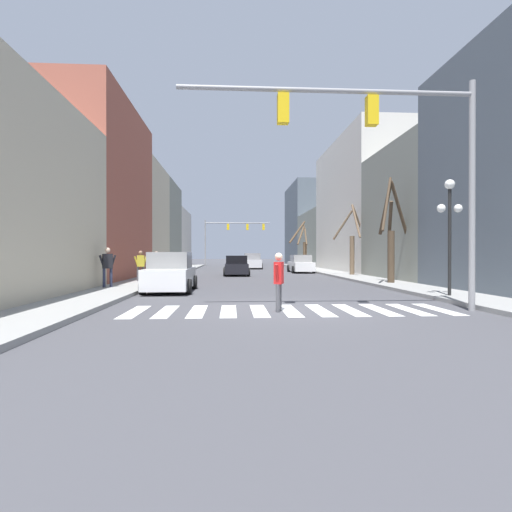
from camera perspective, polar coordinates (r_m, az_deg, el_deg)
name	(u,v)px	position (r m, az deg, el deg)	size (l,w,h in m)	color
ground_plane	(288,309)	(12.21, 4.62, -7.56)	(240.00, 240.00, 0.00)	#424247
sidewalk_left	(60,308)	(13.09, -26.26, -6.74)	(2.33, 90.00, 0.15)	gray
sidewalk_right	(502,305)	(14.75, 31.66, -5.96)	(2.33, 90.00, 0.15)	gray
building_row_left	(121,219)	(35.30, -18.68, 4.99)	(6.00, 56.06, 11.04)	#BCB299
building_row_right	(356,217)	(41.81, 14.12, 5.46)	(6.00, 65.65, 12.83)	#515B66
crosswalk_stripes	(290,310)	(11.91, 4.83, -7.75)	(9.45, 2.60, 0.01)	white
traffic_signal_near	(387,139)	(12.57, 18.25, 15.54)	(8.66, 0.28, 6.74)	gray
traffic_signal_far	(230,231)	(55.37, -3.74, 3.55)	(9.04, 0.28, 6.35)	gray
street_lamp_right_corner	(450,213)	(16.30, 25.94, 5.51)	(0.95, 0.36, 4.25)	black
car_at_intersection	(236,266)	(30.89, -2.81, -1.45)	(1.98, 4.20, 1.54)	black
car_parked_right_far	(171,273)	(18.06, -12.12, -2.43)	(2.08, 4.26, 1.75)	white
car_parked_right_mid	(301,264)	(35.86, 6.39, -1.18)	(1.97, 4.69, 1.58)	white
car_parked_left_mid	(252,262)	(44.69, -0.55, -0.80)	(2.14, 4.58, 1.74)	silver
pedestrian_on_left_sidewalk	(279,277)	(11.57, 3.27, -2.99)	(0.33, 0.72, 1.70)	#4C4C51
pedestrian_near_right_corner	(141,263)	(23.29, -16.17, -0.97)	(0.72, 0.33, 1.70)	#4C4C51
pedestrian_on_right_sidewalk	(157,261)	(28.18, -14.03, -0.75)	(0.72, 0.33, 1.70)	black
pedestrian_waiting_at_curb	(108,264)	(19.44, -20.45, -1.05)	(0.71, 0.49, 1.81)	#282D47
street_tree_right_mid	(352,244)	(30.14, 13.58, 1.70)	(2.67, 2.79, 5.19)	brown
street_tree_left_far	(391,234)	(22.54, 18.73, 3.04)	(2.52, 3.09, 5.59)	#473828
street_tree_right_near	(303,247)	(43.43, 6.75, 1.29)	(2.14, 2.04, 5.11)	brown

